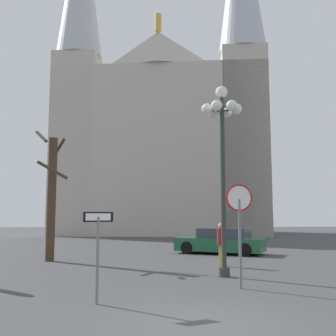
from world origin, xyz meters
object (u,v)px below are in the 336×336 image
Objects in this scene: stop_sign at (239,215)px; one_way_arrow_sign at (98,244)px; bare_tree at (51,195)px; cathedral at (163,133)px; pedestrian_walking at (221,240)px; parked_car_near_green at (221,242)px; street_lamp at (222,138)px.

stop_sign reaches higher than one_way_arrow_sign.
stop_sign is 0.49× the size of bare_tree.
bare_tree is (-5.76, -24.74, -7.94)m from cathedral.
parked_car_near_green is at bearing 79.95° from pedestrian_walking.
cathedral is 32.85m from stop_sign.
stop_sign reaches higher than parked_car_near_green.
street_lamp is 8.46m from bare_tree.
stop_sign is at bearing -45.23° from bare_tree.
pedestrian_walking is (4.02, 6.57, -0.33)m from one_way_arrow_sign.
cathedral is at bearing 85.52° from one_way_arrow_sign.
one_way_arrow_sign is (-3.69, -1.75, -0.65)m from stop_sign.
stop_sign is at bearing -97.07° from parked_car_near_green.
street_lamp reaches higher than bare_tree.
street_lamp is at bearing -99.39° from parked_car_near_green.
bare_tree is (-3.15, 8.64, 1.54)m from one_way_arrow_sign.
cathedral is 6.36× the size of bare_tree.
bare_tree reaches higher than stop_sign.
street_lamp is 3.80× the size of pedestrian_walking.
stop_sign is 1.38× the size of one_way_arrow_sign.
bare_tree is 7.69m from pedestrian_walking.
cathedral reaches higher than bare_tree.
parked_car_near_green is (2.30, -21.77, -10.19)m from cathedral.
cathedral reaches higher than one_way_arrow_sign.
stop_sign is 4.13m from one_way_arrow_sign.
parked_car_near_green is (4.91, 11.61, -0.72)m from one_way_arrow_sign.
one_way_arrow_sign is 0.32× the size of street_lamp.
stop_sign is 4.93m from pedestrian_walking.
bare_tree is at bearing -159.78° from parked_car_near_green.
cathedral is 26.61m from bare_tree.
pedestrian_walking is at bearing -100.05° from parked_car_near_green.
stop_sign reaches higher than pedestrian_walking.
pedestrian_walking is (7.17, -2.07, -1.86)m from bare_tree.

